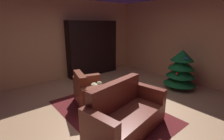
{
  "coord_description": "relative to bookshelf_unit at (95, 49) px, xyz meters",
  "views": [
    {
      "loc": [
        2.66,
        -2.27,
        1.96
      ],
      "look_at": [
        -0.26,
        0.14,
        0.87
      ],
      "focal_mm": 26.18,
      "sensor_mm": 36.0,
      "label": 1
    }
  ],
  "objects": [
    {
      "name": "ground_plane",
      "position": [
        2.64,
        -1.26,
        -1.01
      ],
      "size": [
        7.5,
        7.5,
        0.0
      ],
      "primitive_type": "plane",
      "color": "tan"
    },
    {
      "name": "wall_back",
      "position": [
        2.64,
        1.9,
        0.38
      ],
      "size": [
        5.85,
        0.06,
        2.78
      ],
      "primitive_type": "cube",
      "color": "tan",
      "rests_on": "ground"
    },
    {
      "name": "wall_left",
      "position": [
        -0.25,
        -1.26,
        0.38
      ],
      "size": [
        0.06,
        6.37,
        2.78
      ],
      "primitive_type": "cube",
      "color": "tan",
      "rests_on": "ground"
    },
    {
      "name": "area_rug",
      "position": [
        2.68,
        -1.42,
        -1.01
      ],
      "size": [
        2.8,
        1.87,
        0.01
      ],
      "primitive_type": "cube",
      "color": "maroon",
      "rests_on": "ground"
    },
    {
      "name": "bookshelf_unit",
      "position": [
        0.0,
        0.0,
        0.0
      ],
      "size": [
        0.36,
        2.06,
        2.06
      ],
      "color": "black",
      "rests_on": "ground"
    },
    {
      "name": "armchair_red",
      "position": [
        2.14,
        -1.6,
        -0.71
      ],
      "size": [
        1.21,
        0.97,
        0.85
      ],
      "color": "maroon",
      "rests_on": "ground"
    },
    {
      "name": "couch_red",
      "position": [
        3.39,
        -1.63,
        -0.7
      ],
      "size": [
        1.01,
        1.75,
        0.92
      ],
      "color": "maroon",
      "rests_on": "ground"
    },
    {
      "name": "coffee_table",
      "position": [
        2.77,
        -1.39,
        -0.59
      ],
      "size": [
        0.68,
        0.68,
        0.47
      ],
      "color": "black",
      "rests_on": "ground"
    },
    {
      "name": "book_stack_on_table",
      "position": [
        2.81,
        -1.42,
        -0.48
      ],
      "size": [
        0.21,
        0.17,
        0.13
      ],
      "color": "#B72D30",
      "rests_on": "coffee_table"
    },
    {
      "name": "bottle_on_table",
      "position": [
        2.85,
        -1.55,
        -0.42
      ],
      "size": [
        0.06,
        0.06,
        0.32
      ],
      "color": "#532721",
      "rests_on": "coffee_table"
    },
    {
      "name": "decorated_tree",
      "position": [
        2.95,
        1.12,
        -0.4
      ],
      "size": [
        0.94,
        0.94,
        1.21
      ],
      "color": "brown",
      "rests_on": "ground"
    }
  ]
}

